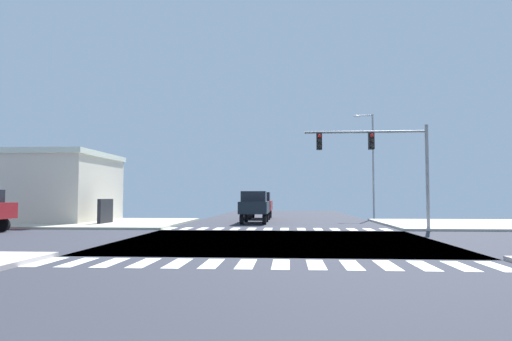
# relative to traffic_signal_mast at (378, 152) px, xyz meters

# --- Properties ---
(ground) EXTENTS (90.00, 90.00, 0.05)m
(ground) POSITION_rel_traffic_signal_mast_xyz_m (-5.79, -7.04, -4.64)
(ground) COLOR #2C2E37
(sidewalk_corner_ne) EXTENTS (12.00, 12.00, 0.14)m
(sidewalk_corner_ne) POSITION_rel_traffic_signal_mast_xyz_m (7.21, 4.96, -4.55)
(sidewalk_corner_ne) COLOR #B2ADA3
(sidewalk_corner_ne) RESTS_ON ground
(sidewalk_corner_nw) EXTENTS (12.00, 12.00, 0.14)m
(sidewalk_corner_nw) POSITION_rel_traffic_signal_mast_xyz_m (-18.79, 4.96, -4.55)
(sidewalk_corner_nw) COLOR #B4B49D
(sidewalk_corner_nw) RESTS_ON ground
(crosswalk_near) EXTENTS (13.50, 2.00, 0.01)m
(crosswalk_near) POSITION_rel_traffic_signal_mast_xyz_m (-6.04, -14.34, -4.61)
(crosswalk_near) COLOR silver
(crosswalk_near) RESTS_ON ground
(crosswalk_far) EXTENTS (13.50, 2.00, 0.01)m
(crosswalk_far) POSITION_rel_traffic_signal_mast_xyz_m (-6.04, 0.26, -4.61)
(crosswalk_far) COLOR silver
(crosswalk_far) RESTS_ON ground
(traffic_signal_mast) EXTENTS (7.28, 0.55, 6.21)m
(traffic_signal_mast) POSITION_rel_traffic_signal_mast_xyz_m (0.00, 0.00, 0.00)
(traffic_signal_mast) COLOR gray
(traffic_signal_mast) RESTS_ON ground
(street_lamp) EXTENTS (1.78, 0.32, 9.36)m
(street_lamp) POSITION_rel_traffic_signal_mast_xyz_m (2.07, 14.02, 0.88)
(street_lamp) COLOR gray
(street_lamp) RESTS_ON ground
(bank_building) EXTENTS (12.89, 8.81, 5.33)m
(bank_building) POSITION_rel_traffic_signal_mast_xyz_m (-25.01, 6.73, -1.94)
(bank_building) COLOR beige
(bank_building) RESTS_ON ground
(pickup_nearside_1) EXTENTS (2.00, 5.10, 2.35)m
(pickup_nearside_1) POSITION_rel_traffic_signal_mast_xyz_m (-7.79, 6.25, -3.32)
(pickup_nearside_1) COLOR black
(pickup_nearside_1) RESTS_ON ground
(pickup_farside_2) EXTENTS (2.00, 5.10, 2.35)m
(pickup_farside_2) POSITION_rel_traffic_signal_mast_xyz_m (-7.79, 13.26, -3.32)
(pickup_farside_2) COLOR black
(pickup_farside_2) RESTS_ON ground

